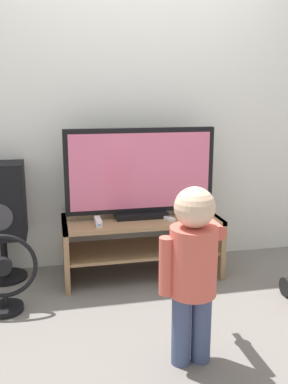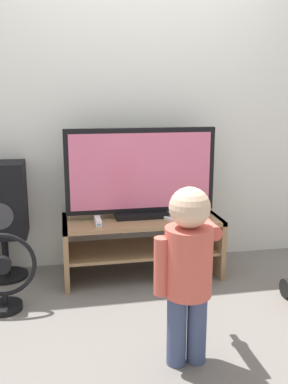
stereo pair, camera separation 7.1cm
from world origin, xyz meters
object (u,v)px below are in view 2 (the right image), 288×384
at_px(remote_primary, 202,219).
at_px(remote_secondary, 168,218).
at_px(child, 188,262).
at_px(television, 141,174).
at_px(game_console, 98,221).
at_px(floor_fan, 3,276).
at_px(speaker_tower, 1,203).

distance_m(remote_primary, remote_secondary, 0.25).
distance_m(remote_secondary, child, 1.04).
bearing_deg(remote_primary, television, 157.82).
relative_size(game_console, floor_fan, 0.31).
bearing_deg(floor_fan, child, -36.66).
xyz_separation_m(game_console, speaker_tower, (-0.68, 0.24, 0.10)).
height_order(remote_primary, floor_fan, floor_fan).
bearing_deg(speaker_tower, child, -50.49).
bearing_deg(speaker_tower, television, -6.24).
height_order(television, speaker_tower, television).
xyz_separation_m(game_console, remote_secondary, (0.52, 0.01, -0.01)).
xyz_separation_m(remote_secondary, speaker_tower, (-1.20, 0.23, 0.11)).
height_order(game_console, remote_secondary, game_console).
distance_m(remote_secondary, speaker_tower, 1.23).
bearing_deg(game_console, television, 21.55).
bearing_deg(remote_secondary, remote_primary, -11.90).
bearing_deg(speaker_tower, remote_secondary, -11.01).
relative_size(game_console, speaker_tower, 0.18).
relative_size(television, remote_secondary, 8.38).
xyz_separation_m(game_console, floor_fan, (-0.63, -0.28, -0.24)).
bearing_deg(television, game_console, -158.45).
bearing_deg(game_console, floor_fan, -155.93).
bearing_deg(game_console, speaker_tower, 160.33).
relative_size(remote_secondary, floor_fan, 0.26).
relative_size(game_console, remote_secondary, 1.22).
bearing_deg(remote_primary, remote_secondary, 168.10).
relative_size(television, floor_fan, 2.15).
relative_size(remote_primary, floor_fan, 0.25).
height_order(remote_secondary, child, child).
relative_size(remote_secondary, speaker_tower, 0.15).
bearing_deg(floor_fan, remote_secondary, 14.25).
xyz_separation_m(television, remote_secondary, (0.18, -0.12, -0.32)).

